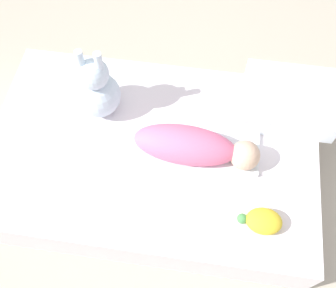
# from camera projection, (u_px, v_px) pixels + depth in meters

# --- Properties ---
(ground_plane) EXTENTS (12.00, 12.00, 0.00)m
(ground_plane) POSITION_uv_depth(u_px,v_px,m) (154.00, 169.00, 1.88)
(ground_plane) COLOR #B2A893
(bed_mattress) EXTENTS (1.41, 0.90, 0.23)m
(bed_mattress) POSITION_uv_depth(u_px,v_px,m) (153.00, 159.00, 1.78)
(bed_mattress) COLOR white
(bed_mattress) RESTS_ON ground_plane
(burp_cloth) EXTENTS (0.25, 0.21, 0.02)m
(burp_cloth) POSITION_uv_depth(u_px,v_px,m) (229.00, 150.00, 1.66)
(burp_cloth) COLOR white
(burp_cloth) RESTS_ON bed_mattress
(swaddled_baby) EXTENTS (0.52, 0.18, 0.15)m
(swaddled_baby) POSITION_uv_depth(u_px,v_px,m) (194.00, 146.00, 1.59)
(swaddled_baby) COLOR pink
(swaddled_baby) RESTS_ON bed_mattress
(pillow) EXTENTS (0.39, 0.34, 0.10)m
(pillow) POSITION_uv_depth(u_px,v_px,m) (289.00, 100.00, 1.73)
(pillow) COLOR white
(pillow) RESTS_ON bed_mattress
(bunny_plush) EXTENTS (0.19, 0.19, 0.36)m
(bunny_plush) POSITION_uv_depth(u_px,v_px,m) (97.00, 90.00, 1.66)
(bunny_plush) COLOR silver
(bunny_plush) RESTS_ON bed_mattress
(turtle_plush) EXTENTS (0.17, 0.11, 0.07)m
(turtle_plush) POSITION_uv_depth(u_px,v_px,m) (263.00, 221.00, 1.48)
(turtle_plush) COLOR yellow
(turtle_plush) RESTS_ON bed_mattress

